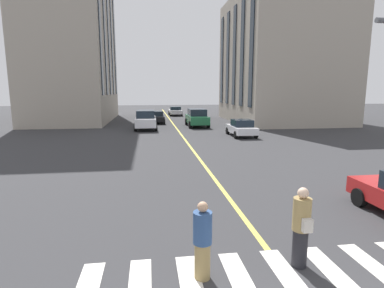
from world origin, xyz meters
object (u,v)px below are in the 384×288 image
car_white_parked_b (175,111)px  car_black_parked_a (156,117)px  car_white_mid (241,128)px  car_white_far (146,120)px  pedestrian_companion (202,241)px  car_green_oncoming (197,117)px  pedestrian_near (301,228)px

car_white_parked_b → car_black_parked_a: bearing=163.9°
car_white_mid → car_white_parked_b: 22.91m
car_white_far → pedestrian_companion: 24.89m
car_green_oncoming → car_white_far: bearing=107.4°
car_black_parked_a → car_white_far: (-5.91, 1.20, 0.27)m
car_black_parked_a → pedestrian_near: (-30.63, -2.28, 0.19)m
car_green_oncoming → pedestrian_companion: car_green_oncoming is taller
car_white_parked_b → pedestrian_near: 41.61m
car_green_oncoming → pedestrian_near: 26.47m
car_white_mid → car_green_oncoming: bearing=19.3°
car_black_parked_a → pedestrian_companion: size_ratio=2.39×
car_green_oncoming → pedestrian_near: car_green_oncoming is taller
car_white_far → pedestrian_companion: (-24.85, -1.33, -0.16)m
car_white_far → car_black_parked_a: bearing=-11.5°
car_white_far → car_white_parked_b: bearing=-14.5°
car_green_oncoming → car_white_far: size_ratio=1.00×
pedestrian_near → pedestrian_companion: size_ratio=1.09×
pedestrian_companion → car_black_parked_a: bearing=0.2°
car_green_oncoming → car_white_parked_b: size_ratio=1.07×
car_white_mid → pedestrian_near: size_ratio=2.20×
car_green_oncoming → car_white_parked_b: bearing=3.8°
car_black_parked_a → pedestrian_companion: 30.76m
car_green_oncoming → car_white_far: same height
car_black_parked_a → pedestrian_near: size_ratio=2.20×
car_white_parked_b → pedestrian_companion: bearing=175.8°
car_white_parked_b → pedestrian_companion: 41.84m
car_white_far → pedestrian_companion: size_ratio=2.89×
car_white_mid → pedestrian_companion: size_ratio=2.39×
pedestrian_companion → car_green_oncoming: bearing=-8.7°
car_white_mid → car_white_far: car_white_far is taller
car_white_parked_b → car_white_far: bearing=165.5°
car_black_parked_a → car_white_mid: same height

